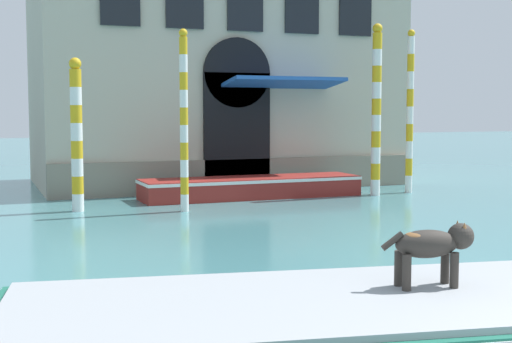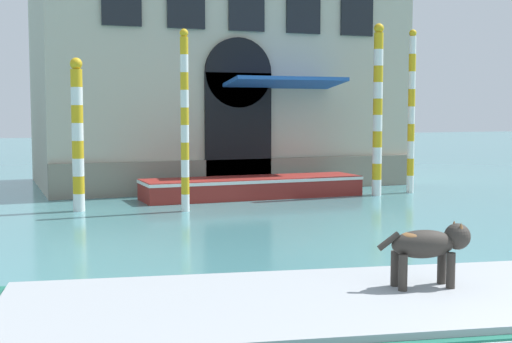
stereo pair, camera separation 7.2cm
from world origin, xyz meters
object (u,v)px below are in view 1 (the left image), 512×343
dog_on_deck (433,245)px  mooring_pole_0 (184,120)px  boat_foreground (371,329)px  mooring_pole_1 (376,110)px  boat_moored_near_palazzo (251,187)px  mooring_pole_2 (410,111)px  mooring_pole_3 (77,134)px

dog_on_deck → mooring_pole_0: (0.45, 10.27, 1.02)m
boat_foreground → mooring_pole_1: 13.45m
dog_on_deck → mooring_pole_1: (6.16, 11.33, 1.27)m
boat_moored_near_palazzo → boat_foreground: bearing=-106.5°
dog_on_deck → mooring_pole_0: size_ratio=0.22×
boat_foreground → boat_moored_near_palazzo: (3.54, 12.24, -0.08)m
mooring_pole_2 → dog_on_deck: bearing=-122.6°
mooring_pole_0 → dog_on_deck: bearing=-92.5°
boat_moored_near_palazzo → mooring_pole_3: mooring_pole_3 is taller
mooring_pole_0 → mooring_pole_2: bearing=10.7°
boat_moored_near_palazzo → mooring_pole_2: size_ratio=1.31×
boat_foreground → dog_on_deck: 1.00m
mooring_pole_1 → mooring_pole_3: bearing=-178.9°
boat_moored_near_palazzo → mooring_pole_1: size_ratio=1.28×
mooring_pole_0 → mooring_pole_2: (6.94, 1.31, 0.20)m
mooring_pole_0 → mooring_pole_3: size_ratio=1.18×
mooring_pole_0 → mooring_pole_2: 7.07m
mooring_pole_1 → mooring_pole_2: 1.26m
boat_foreground → dog_on_deck: size_ratio=7.69×
boat_foreground → mooring_pole_1: size_ratio=1.52×
mooring_pole_0 → mooring_pole_3: bearing=158.1°
boat_foreground → mooring_pole_1: mooring_pole_1 is taller
boat_foreground → mooring_pole_0: (1.15, 10.32, 1.75)m
mooring_pole_3 → mooring_pole_1: bearing=1.1°
boat_foreground → boat_moored_near_palazzo: size_ratio=1.18×
mooring_pole_3 → mooring_pole_0: bearing=-21.9°
mooring_pole_1 → boat_moored_near_palazzo: bearing=165.7°
mooring_pole_1 → mooring_pole_2: size_ratio=1.02×
mooring_pole_0 → mooring_pole_2: mooring_pole_2 is taller
mooring_pole_2 → mooring_pole_0: bearing=-169.3°
dog_on_deck → mooring_pole_3: mooring_pole_3 is taller
dog_on_deck → boat_moored_near_palazzo: bearing=86.5°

